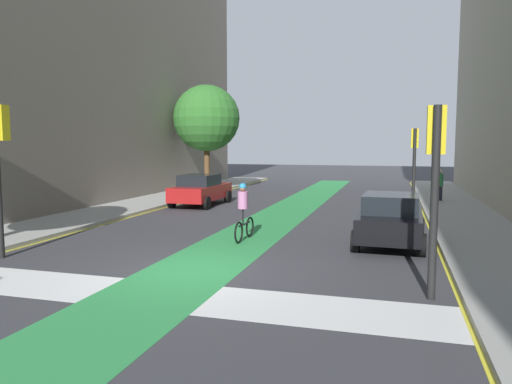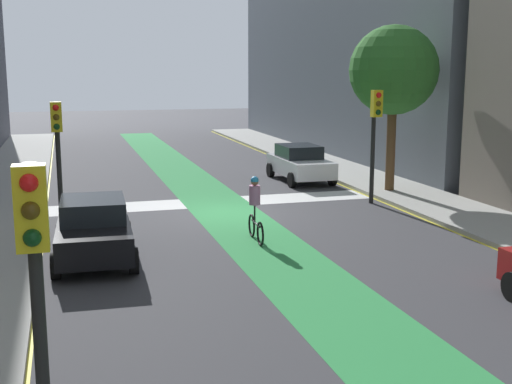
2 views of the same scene
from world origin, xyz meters
name	(u,v)px [view 1 (image 1 of 2)]	position (x,y,z in m)	size (l,w,h in m)	color
ground_plane	(193,270)	(0.00, 0.00, 0.00)	(120.00, 120.00, 0.00)	#38383D
bike_lane_paint	(193,270)	(-0.02, 0.00, 0.00)	(2.40, 60.00, 0.01)	#2D8C47
crosswalk_band	(154,294)	(0.00, -2.00, 0.00)	(12.00, 1.80, 0.01)	silver
curb_stripe_right	(457,290)	(6.00, 0.00, 0.01)	(0.16, 60.00, 0.01)	yellow
traffic_signal_near_right	(435,164)	(5.43, -0.60, 2.70)	(0.35, 0.52, 3.83)	black
traffic_signal_near_left	(0,151)	(-5.51, -0.14, 2.89)	(0.35, 0.52, 4.12)	black
traffic_signal_far_right	(414,152)	(5.59, 14.12, 2.70)	(0.35, 0.52, 3.83)	black
car_red_left_far	(201,190)	(-4.66, 11.67, 0.80)	(2.05, 4.21, 1.57)	#A51919
car_black_right_far	(391,219)	(4.61, 4.50, 0.80)	(2.15, 4.26, 1.57)	black
cyclist_in_lane	(243,211)	(0.09, 3.80, 0.97)	(0.32, 1.73, 1.86)	black
pedestrian_sidewalk_right_a	(440,185)	(6.97, 15.93, 0.97)	(0.34, 0.34, 1.62)	#262638
street_tree_far	(207,118)	(-6.86, 18.04, 4.70)	(4.20, 4.20, 6.67)	brown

